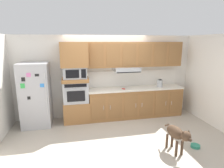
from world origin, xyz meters
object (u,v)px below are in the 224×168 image
at_px(refrigerator, 36,95).
at_px(electric_kettle, 160,83).
at_px(microwave, 75,72).
at_px(dog, 177,134).
at_px(screwdriver, 124,89).
at_px(built_in_oven, 76,91).
at_px(dog_food_bowl, 195,146).

height_order(refrigerator, electric_kettle, refrigerator).
bearing_deg(refrigerator, electric_kettle, 0.32).
relative_size(microwave, dog, 0.76).
bearing_deg(electric_kettle, dog, -105.65).
distance_m(screwdriver, dog, 2.17).
xyz_separation_m(refrigerator, microwave, (1.08, 0.07, 0.58)).
distance_m(built_in_oven, electric_kettle, 2.59).
bearing_deg(dog, refrigerator, -130.41).
relative_size(built_in_oven, screwdriver, 4.15).
distance_m(dog, dog_food_bowl, 0.68).
distance_m(built_in_oven, dog, 2.96).
distance_m(screwdriver, dog_food_bowl, 2.41).
distance_m(built_in_oven, microwave, 0.56).
xyz_separation_m(built_in_oven, dog_food_bowl, (2.55, -2.02, -0.87)).
bearing_deg(refrigerator, dog_food_bowl, -28.20).
height_order(microwave, electric_kettle, microwave).
height_order(microwave, screwdriver, microwave).
relative_size(refrigerator, microwave, 2.73).
xyz_separation_m(screwdriver, dog_food_bowl, (1.15, -1.92, -0.90)).
height_order(refrigerator, screwdriver, refrigerator).
height_order(built_in_oven, electric_kettle, built_in_oven).
relative_size(built_in_oven, microwave, 1.09).
relative_size(built_in_oven, electric_kettle, 2.92).
relative_size(microwave, screwdriver, 3.82).
xyz_separation_m(built_in_oven, microwave, (0.00, -0.00, 0.56)).
bearing_deg(dog, electric_kettle, 157.50).
bearing_deg(electric_kettle, built_in_oven, 178.95).
bearing_deg(built_in_oven, screwdriver, -4.04).
relative_size(refrigerator, dog, 2.09).
bearing_deg(built_in_oven, dog, -46.52).
bearing_deg(dog_food_bowl, microwave, 141.68).
distance_m(refrigerator, screwdriver, 2.49).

